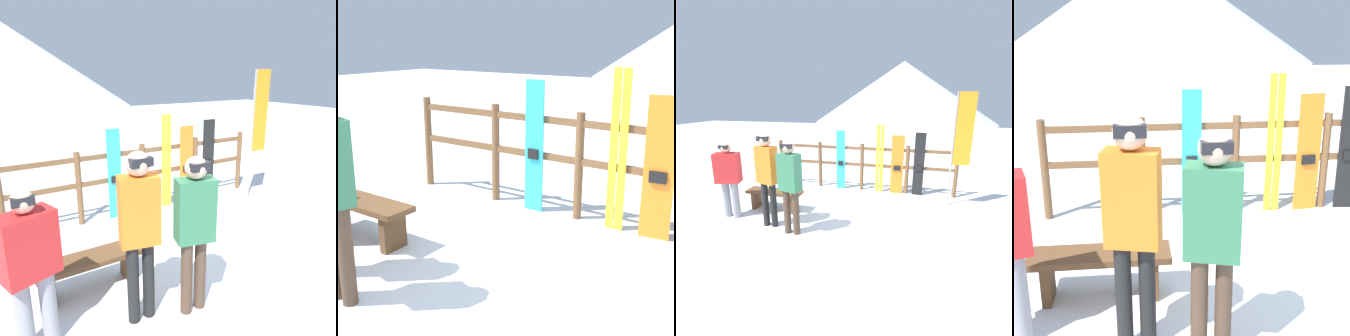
% 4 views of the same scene
% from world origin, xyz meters
% --- Properties ---
extents(ground_plane, '(40.00, 40.00, 0.00)m').
position_xyz_m(ground_plane, '(0.00, 0.00, 0.00)').
color(ground_plane, white).
extents(mountain_backdrop, '(18.00, 18.00, 6.00)m').
position_xyz_m(mountain_backdrop, '(0.00, 24.09, 3.00)').
color(mountain_backdrop, silver).
rests_on(mountain_backdrop, ground).
extents(fence, '(4.79, 0.10, 1.25)m').
position_xyz_m(fence, '(0.00, 2.09, 0.73)').
color(fence, brown).
rests_on(fence, ground).
extents(bench, '(1.24, 0.36, 0.44)m').
position_xyz_m(bench, '(-1.60, 0.29, 0.32)').
color(bench, brown).
rests_on(bench, ground).
extents(person_plaid_green, '(0.43, 0.30, 1.71)m').
position_xyz_m(person_plaid_green, '(-0.76, -0.59, 1.02)').
color(person_plaid_green, '#4C3828').
rests_on(person_plaid_green, ground).
extents(person_orange, '(0.42, 0.29, 1.80)m').
position_xyz_m(person_orange, '(-1.30, -0.43, 1.08)').
color(person_orange, black).
rests_on(person_orange, ground).
extents(person_red, '(0.53, 0.40, 1.56)m').
position_xyz_m(person_red, '(-2.28, -0.26, 0.89)').
color(person_red, gray).
rests_on(person_red, ground).
extents(snowboard_cyan, '(0.24, 0.05, 1.59)m').
position_xyz_m(snowboard_cyan, '(-0.56, 2.03, 0.79)').
color(snowboard_cyan, '#2DBFCC').
rests_on(snowboard_cyan, ground).
extents(ski_pair_yellow, '(0.20, 0.02, 1.76)m').
position_xyz_m(ski_pair_yellow, '(0.48, 2.03, 0.88)').
color(ski_pair_yellow, yellow).
rests_on(ski_pair_yellow, ground).
extents(snowboard_orange, '(0.32, 0.08, 1.51)m').
position_xyz_m(snowboard_orange, '(0.92, 2.03, 0.75)').
color(snowboard_orange, orange).
rests_on(snowboard_orange, ground).
extents(snowboard_black_stripe, '(0.26, 0.07, 1.60)m').
position_xyz_m(snowboard_black_stripe, '(1.45, 2.03, 0.79)').
color(snowboard_black_stripe, black).
rests_on(snowboard_black_stripe, ground).
extents(rental_flag, '(0.40, 0.04, 2.53)m').
position_xyz_m(rental_flag, '(2.25, 1.54, 1.57)').
color(rental_flag, '#99999E').
rests_on(rental_flag, ground).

